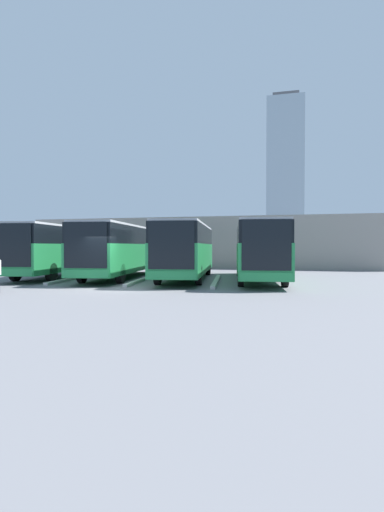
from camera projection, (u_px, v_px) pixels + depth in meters
The scene contains 10 objects.
ground_plane at pixel (109, 288), 19.16m from camera, with size 600.00×600.00×0.00m, color slate.
bus_0 at pixel (258, 249), 23.55m from camera, with size 4.23×12.30×3.34m.
curb_divider_0 at pixel (216, 281), 22.41m from camera, with size 0.24×7.70×0.15m, color #B2B2AD.
bus_1 at pixel (187, 249), 24.48m from camera, with size 4.23×12.30×3.34m.
curb_divider_1 at pixel (143, 280), 23.35m from camera, with size 0.24×7.70×0.15m, color #B2B2AD.
bus_2 at pixel (120, 249), 25.44m from camera, with size 4.23×12.30×3.34m.
curb_divider_2 at pixel (75, 278), 24.31m from camera, with size 0.24×7.70×0.15m, color #B2B2AD.
bus_3 at pixel (61, 249), 26.63m from camera, with size 4.23×12.30×3.34m.
station_building at pixel (210, 243), 41.65m from camera, with size 33.44×14.52×4.70m.
office_tower at pixel (286, 174), 212.98m from camera, with size 19.17×19.17×81.91m.
Camera 1 is at (-8.67, 17.50, 2.04)m, focal length 28.00 mm.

